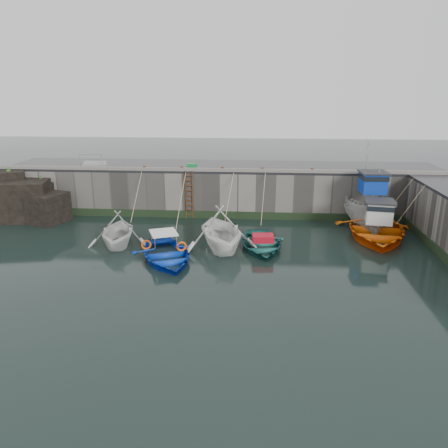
# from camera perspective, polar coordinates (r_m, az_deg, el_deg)

# --- Properties ---
(ground) EXTENTS (120.00, 120.00, 0.00)m
(ground) POSITION_cam_1_polar(r_m,az_deg,el_deg) (20.00, -3.09, -7.39)
(ground) COLOR black
(ground) RESTS_ON ground
(quay_back) EXTENTS (30.00, 5.00, 3.00)m
(quay_back) POSITION_cam_1_polar(r_m,az_deg,el_deg) (31.37, -0.23, 4.67)
(quay_back) COLOR slate
(quay_back) RESTS_ON ground
(road_back) EXTENTS (30.00, 5.00, 0.16)m
(road_back) POSITION_cam_1_polar(r_m,az_deg,el_deg) (31.06, -0.23, 7.52)
(road_back) COLOR black
(road_back) RESTS_ON quay_back
(kerb_back) EXTENTS (30.00, 0.30, 0.20)m
(kerb_back) POSITION_cam_1_polar(r_m,az_deg,el_deg) (28.72, -0.61, 7.08)
(kerb_back) COLOR slate
(kerb_back) RESTS_ON road_back
(algae_back) EXTENTS (30.00, 0.08, 0.50)m
(algae_back) POSITION_cam_1_polar(r_m,az_deg,el_deg) (29.22, -0.62, 1.20)
(algae_back) COLOR black
(algae_back) RESTS_ON ground
(rock_outcrop) EXTENTS (5.85, 4.24, 3.41)m
(rock_outcrop) POSITION_cam_1_polar(r_m,az_deg,el_deg) (31.96, -24.54, 2.90)
(rock_outcrop) COLOR black
(rock_outcrop) RESTS_ON ground
(ladder) EXTENTS (0.51, 0.08, 3.20)m
(ladder) POSITION_cam_1_polar(r_m,az_deg,el_deg) (29.07, -4.58, 3.79)
(ladder) COLOR #3F1E0F
(ladder) RESTS_ON ground
(boat_near_white) EXTENTS (4.28, 4.74, 2.20)m
(boat_near_white) POSITION_cam_1_polar(r_m,az_deg,el_deg) (25.16, -13.57, -2.58)
(boat_near_white) COLOR silver
(boat_near_white) RESTS_ON ground
(boat_near_white_rope) EXTENTS (0.04, 3.99, 3.10)m
(boat_near_white_rope) POSITION_cam_1_polar(r_m,az_deg,el_deg) (28.81, -11.20, 0.10)
(boat_near_white_rope) COLOR tan
(boat_near_white_rope) RESTS_ON ground
(boat_near_blue) EXTENTS (5.04, 5.81, 1.01)m
(boat_near_blue) POSITION_cam_1_polar(r_m,az_deg,el_deg) (22.50, -7.54, -4.63)
(boat_near_blue) COLOR #0C38BB
(boat_near_blue) RESTS_ON ground
(boat_near_blue_rope) EXTENTS (0.04, 5.72, 3.10)m
(boat_near_blue_rope) POSITION_cam_1_polar(r_m,az_deg,el_deg) (27.17, -5.41, -0.68)
(boat_near_blue_rope) COLOR tan
(boat_near_blue_rope) RESTS_ON ground
(boat_near_blacktrim) EXTENTS (5.62, 6.08, 2.65)m
(boat_near_blacktrim) POSITION_cam_1_polar(r_m,az_deg,el_deg) (23.88, -0.45, -3.16)
(boat_near_blacktrim) COLOR white
(boat_near_blacktrim) RESTS_ON ground
(boat_near_blacktrim_rope) EXTENTS (0.04, 4.13, 3.10)m
(boat_near_blacktrim_rope) POSITION_cam_1_polar(r_m,az_deg,el_deg) (27.76, 0.26, -0.21)
(boat_near_blacktrim_rope) COLOR tan
(boat_near_blacktrim_rope) RESTS_ON ground
(boat_near_navy) EXTENTS (3.72, 4.89, 0.95)m
(boat_near_navy) POSITION_cam_1_polar(r_m,az_deg,el_deg) (24.05, 4.84, -3.07)
(boat_near_navy) COLOR #1A5C56
(boat_near_navy) RESTS_ON ground
(boat_near_navy_rope) EXTENTS (0.04, 3.94, 3.10)m
(boat_near_navy_rope) POSITION_cam_1_polar(r_m,az_deg,el_deg) (27.82, 4.80, -0.24)
(boat_near_navy_rope) COLOR tan
(boat_near_navy_rope) RESTS_ON ground
(boat_far_white) EXTENTS (2.74, 6.93, 5.66)m
(boat_far_white) POSITION_cam_1_polar(r_m,az_deg,el_deg) (28.85, 18.22, 1.89)
(boat_far_white) COLOR silver
(boat_far_white) RESTS_ON ground
(boat_far_orange) EXTENTS (5.79, 7.40, 4.40)m
(boat_far_orange) POSITION_cam_1_polar(r_m,az_deg,el_deg) (27.12, 19.21, -0.64)
(boat_far_orange) COLOR orange
(boat_far_orange) RESTS_ON ground
(fish_crate) EXTENTS (0.68, 0.47, 0.31)m
(fish_crate) POSITION_cam_1_polar(r_m,az_deg,el_deg) (30.04, -4.24, 7.60)
(fish_crate) COLOR #178236
(fish_crate) RESTS_ON road_back
(railing) EXTENTS (1.60, 1.05, 1.00)m
(railing) POSITION_cam_1_polar(r_m,az_deg,el_deg) (31.72, -16.53, 7.53)
(railing) COLOR #A5A8AD
(railing) RESTS_ON road_back
(bollard_a) EXTENTS (0.18, 0.18, 0.28)m
(bollard_a) POSITION_cam_1_polar(r_m,az_deg,el_deg) (29.66, -10.34, 7.21)
(bollard_a) COLOR #3F1E0F
(bollard_a) RESTS_ON road_back
(bollard_b) EXTENTS (0.18, 0.18, 0.28)m
(bollard_b) POSITION_cam_1_polar(r_m,az_deg,el_deg) (29.13, -5.54, 7.23)
(bollard_b) COLOR #3F1E0F
(bollard_b) RESTS_ON road_back
(bollard_c) EXTENTS (0.18, 0.18, 0.28)m
(bollard_c) POSITION_cam_1_polar(r_m,az_deg,el_deg) (28.80, -0.19, 7.19)
(bollard_c) COLOR #3F1E0F
(bollard_c) RESTS_ON road_back
(bollard_d) EXTENTS (0.18, 0.18, 0.28)m
(bollard_d) POSITION_cam_1_polar(r_m,az_deg,el_deg) (28.71, 5.03, 7.10)
(bollard_d) COLOR #3F1E0F
(bollard_d) RESTS_ON road_back
(bollard_e) EXTENTS (0.18, 0.18, 0.28)m
(bollard_e) POSITION_cam_1_polar(r_m,az_deg,el_deg) (28.93, 11.42, 6.90)
(bollard_e) COLOR #3F1E0F
(bollard_e) RESTS_ON road_back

